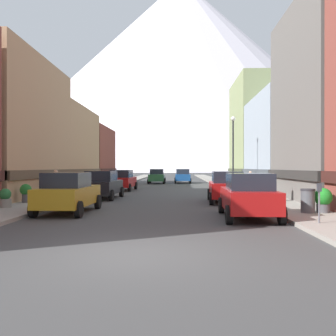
{
  "coord_description": "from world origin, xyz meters",
  "views": [
    {
      "loc": [
        1.04,
        -8.62,
        2.02
      ],
      "look_at": [
        -0.38,
        43.36,
        1.9
      ],
      "focal_mm": 40.36,
      "sensor_mm": 36.0,
      "label": 1
    }
  ],
  "objects_px": {
    "potted_plant_0": "(5,198)",
    "pedestrian_2": "(250,183)",
    "potted_plant_2": "(323,199)",
    "streetlamp_right": "(233,142)",
    "car_right_0": "(248,196)",
    "pedestrian_1": "(56,185)",
    "car_left_0": "(68,193)",
    "car_driving_1": "(183,176)",
    "car_driving_0": "(157,176)",
    "parking_meter_near": "(319,197)",
    "trash_bin_right": "(308,201)",
    "pedestrian_0": "(273,188)",
    "potted_plant_1": "(26,192)",
    "car_left_2": "(122,180)",
    "car_right_1": "(227,187)",
    "car_left_1": "(102,185)"
  },
  "relations": [
    {
      "from": "pedestrian_2",
      "to": "pedestrian_0",
      "type": "bearing_deg",
      "value": -90.0
    },
    {
      "from": "car_left_0",
      "to": "potted_plant_2",
      "type": "relative_size",
      "value": 4.39
    },
    {
      "from": "car_right_1",
      "to": "potted_plant_2",
      "type": "distance_m",
      "value": 6.73
    },
    {
      "from": "car_right_0",
      "to": "car_driving_1",
      "type": "bearing_deg",
      "value": 93.83
    },
    {
      "from": "car_right_1",
      "to": "potted_plant_2",
      "type": "xyz_separation_m",
      "value": [
        3.2,
        -5.91,
        -0.2
      ]
    },
    {
      "from": "parking_meter_near",
      "to": "potted_plant_0",
      "type": "distance_m",
      "value": 13.55
    },
    {
      "from": "car_left_0",
      "to": "car_left_2",
      "type": "bearing_deg",
      "value": 90.01
    },
    {
      "from": "trash_bin_right",
      "to": "car_right_1",
      "type": "bearing_deg",
      "value": 113.03
    },
    {
      "from": "potted_plant_1",
      "to": "streetlamp_right",
      "type": "bearing_deg",
      "value": 39.34
    },
    {
      "from": "pedestrian_1",
      "to": "parking_meter_near",
      "type": "bearing_deg",
      "value": -38.43
    },
    {
      "from": "car_driving_0",
      "to": "pedestrian_2",
      "type": "xyz_separation_m",
      "value": [
        7.85,
        -19.01,
        -0.03
      ]
    },
    {
      "from": "car_left_0",
      "to": "pedestrian_1",
      "type": "xyz_separation_m",
      "value": [
        -2.45,
        5.79,
        0.04
      ]
    },
    {
      "from": "potted_plant_0",
      "to": "pedestrian_2",
      "type": "bearing_deg",
      "value": 37.19
    },
    {
      "from": "parking_meter_near",
      "to": "pedestrian_2",
      "type": "bearing_deg",
      "value": 88.04
    },
    {
      "from": "potted_plant_1",
      "to": "pedestrian_0",
      "type": "height_order",
      "value": "pedestrian_0"
    },
    {
      "from": "trash_bin_right",
      "to": "pedestrian_0",
      "type": "bearing_deg",
      "value": 91.09
    },
    {
      "from": "car_left_1",
      "to": "pedestrian_0",
      "type": "xyz_separation_m",
      "value": [
        10.05,
        -3.02,
        -0.05
      ]
    },
    {
      "from": "car_driving_0",
      "to": "parking_meter_near",
      "type": "relative_size",
      "value": 3.31
    },
    {
      "from": "parking_meter_near",
      "to": "pedestrian_2",
      "type": "xyz_separation_m",
      "value": [
        0.5,
        14.63,
        -0.14
      ]
    },
    {
      "from": "car_left_2",
      "to": "car_right_1",
      "type": "relative_size",
      "value": 1.0
    },
    {
      "from": "pedestrian_0",
      "to": "potted_plant_0",
      "type": "bearing_deg",
      "value": -164.96
    },
    {
      "from": "car_right_0",
      "to": "potted_plant_2",
      "type": "bearing_deg",
      "value": 13.83
    },
    {
      "from": "streetlamp_right",
      "to": "car_right_0",
      "type": "bearing_deg",
      "value": -95.95
    },
    {
      "from": "car_driving_1",
      "to": "potted_plant_0",
      "type": "distance_m",
      "value": 31.65
    },
    {
      "from": "car_right_1",
      "to": "potted_plant_1",
      "type": "height_order",
      "value": "car_right_1"
    },
    {
      "from": "potted_plant_1",
      "to": "car_right_1",
      "type": "bearing_deg",
      "value": 10.19
    },
    {
      "from": "car_left_2",
      "to": "car_right_1",
      "type": "bearing_deg",
      "value": -54.75
    },
    {
      "from": "potted_plant_2",
      "to": "streetlamp_right",
      "type": "relative_size",
      "value": 0.17
    },
    {
      "from": "parking_meter_near",
      "to": "streetlamp_right",
      "type": "height_order",
      "value": "streetlamp_right"
    },
    {
      "from": "car_left_1",
      "to": "potted_plant_2",
      "type": "distance_m",
      "value": 13.57
    },
    {
      "from": "car_left_0",
      "to": "parking_meter_near",
      "type": "height_order",
      "value": "car_left_0"
    },
    {
      "from": "car_left_0",
      "to": "pedestrian_2",
      "type": "relative_size",
      "value": 2.81
    },
    {
      "from": "car_left_1",
      "to": "potted_plant_2",
      "type": "height_order",
      "value": "car_left_1"
    },
    {
      "from": "car_driving_0",
      "to": "trash_bin_right",
      "type": "height_order",
      "value": "car_driving_0"
    },
    {
      "from": "car_left_2",
      "to": "potted_plant_1",
      "type": "xyz_separation_m",
      "value": [
        -3.2,
        -12.69,
        -0.18
      ]
    },
    {
      "from": "car_driving_1",
      "to": "potted_plant_0",
      "type": "relative_size",
      "value": 5.03
    },
    {
      "from": "car_right_0",
      "to": "potted_plant_0",
      "type": "distance_m",
      "value": 11.07
    },
    {
      "from": "potted_plant_2",
      "to": "streetlamp_right",
      "type": "bearing_deg",
      "value": 96.68
    },
    {
      "from": "car_right_0",
      "to": "pedestrian_1",
      "type": "height_order",
      "value": "pedestrian_1"
    },
    {
      "from": "pedestrian_2",
      "to": "car_left_0",
      "type": "bearing_deg",
      "value": -132.7
    },
    {
      "from": "trash_bin_right",
      "to": "parking_meter_near",
      "type": "bearing_deg",
      "value": -101.85
    },
    {
      "from": "car_driving_0",
      "to": "potted_plant_1",
      "type": "height_order",
      "value": "car_driving_0"
    },
    {
      "from": "trash_bin_right",
      "to": "pedestrian_2",
      "type": "distance_m",
      "value": 11.77
    },
    {
      "from": "car_left_0",
      "to": "parking_meter_near",
      "type": "xyz_separation_m",
      "value": [
        9.55,
        -3.73,
        0.11
      ]
    },
    {
      "from": "car_driving_0",
      "to": "parking_meter_near",
      "type": "distance_m",
      "value": 34.43
    },
    {
      "from": "car_driving_0",
      "to": "potted_plant_1",
      "type": "relative_size",
      "value": 4.48
    },
    {
      "from": "car_driving_1",
      "to": "trash_bin_right",
      "type": "bearing_deg",
      "value": -81.6
    },
    {
      "from": "car_driving_0",
      "to": "potted_plant_2",
      "type": "distance_m",
      "value": 31.86
    },
    {
      "from": "parking_meter_near",
      "to": "car_left_2",
      "type": "bearing_deg",
      "value": 115.96
    },
    {
      "from": "car_driving_0",
      "to": "potted_plant_2",
      "type": "bearing_deg",
      "value": -74.34
    }
  ]
}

